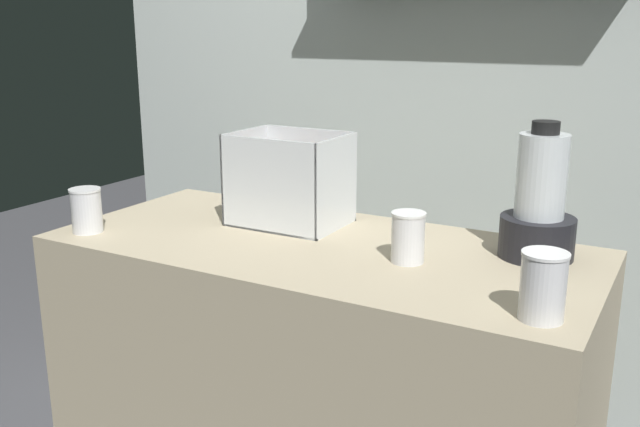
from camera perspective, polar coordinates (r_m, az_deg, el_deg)
counter at (r=2.00m, az=0.00°, el=-14.83°), size 1.40×0.64×0.90m
back_wall_unit at (r=2.44m, az=9.05°, el=10.59°), size 2.60×0.24×2.50m
carrot_display_bin at (r=1.98m, az=-2.30°, el=1.41°), size 0.30×0.23×0.26m
blender_pitcher at (r=1.76m, az=17.31°, el=0.45°), size 0.18×0.18×0.33m
juice_cup_mango_far_left at (r=2.01m, az=-18.36°, el=0.02°), size 0.08×0.08×0.12m
juice_cup_orange_left at (r=1.68m, az=7.13°, el=-2.20°), size 0.08×0.08×0.12m
juice_cup_mango_middle at (r=1.41m, az=17.57°, el=-5.98°), size 0.09×0.09×0.13m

